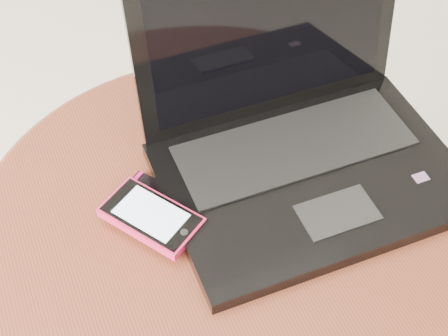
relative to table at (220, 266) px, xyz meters
name	(u,v)px	position (x,y,z in m)	size (l,w,h in m)	color
table	(220,266)	(0.00, 0.00, 0.00)	(0.63, 0.63, 0.50)	#5C3112
laptop	(299,137)	(0.13, 0.05, 0.15)	(0.38, 0.30, 0.25)	black
phone_black	(161,204)	(-0.06, 0.05, 0.11)	(0.11, 0.12, 0.01)	black
phone_pink	(151,217)	(-0.08, 0.02, 0.12)	(0.12, 0.13, 0.01)	#D21F4C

